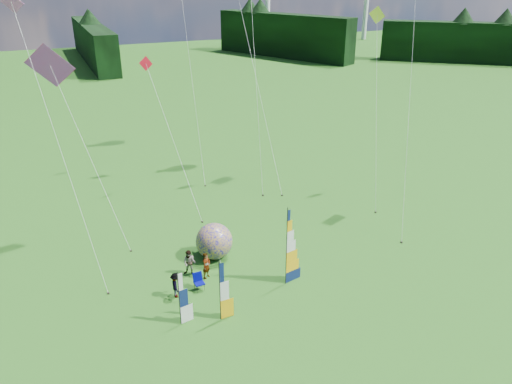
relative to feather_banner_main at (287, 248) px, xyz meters
name	(u,v)px	position (x,y,z in m)	size (l,w,h in m)	color
ground	(301,306)	(-0.17, -2.27, -2.44)	(220.00, 220.00, 0.00)	#387E29
treeline_ring	(304,243)	(-0.17, -2.27, 1.56)	(210.00, 210.00, 8.00)	black
feather_banner_main	(287,248)	(0.00, 0.00, 0.00)	(1.32, 0.10, 4.87)	#101E53
side_banner_left	(220,292)	(-4.69, -1.60, -0.69)	(0.97, 0.10, 3.49)	#FEB30D
side_banner_far	(179,300)	(-6.75, -1.13, -0.87)	(0.93, 0.10, 3.12)	white
bol_inflatable	(214,241)	(-2.89, 4.52, -1.25)	(2.37, 2.37, 2.37)	#080494
spectator_a	(206,265)	(-4.11, 2.51, -1.60)	(0.61, 0.40, 1.68)	#66594C
spectator_b	(189,263)	(-4.95, 3.24, -1.61)	(0.80, 0.39, 1.64)	#66594C
spectator_c	(176,285)	(-6.32, 1.34, -1.67)	(1.00, 0.37, 1.54)	#66594C
spectator_d	(203,239)	(-3.30, 5.55, -1.54)	(1.05, 0.43, 1.79)	#66594C
camp_chair	(199,282)	(-4.91, 1.45, -1.91)	(0.60, 0.60, 1.05)	#000365
kite_whale	(258,78)	(5.79, 17.21, 6.22)	(4.13, 15.01, 17.30)	black
kite_rainbow_delta	(89,143)	(-9.26, 10.05, 4.57)	(7.86, 10.15, 14.01)	red
kite_parafoil	(411,98)	(11.75, 4.67, 6.60)	(8.36, 10.90, 18.07)	red
small_kite_red	(173,133)	(-2.78, 14.08, 3.21)	(3.39, 11.26, 11.29)	red
small_kite_orange	(256,80)	(4.81, 15.34, 6.43)	(4.28, 9.20, 17.73)	#FAA92E
small_kite_yellow	(377,105)	(12.27, 8.97, 5.08)	(5.67, 8.97, 15.03)	#FFF540
small_kite_pink	(59,142)	(-11.07, 6.80, 5.87)	(4.54, 9.46, 16.62)	#E15BB6
small_kite_green	(189,48)	(0.63, 20.22, 8.61)	(3.69, 11.56, 22.09)	green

